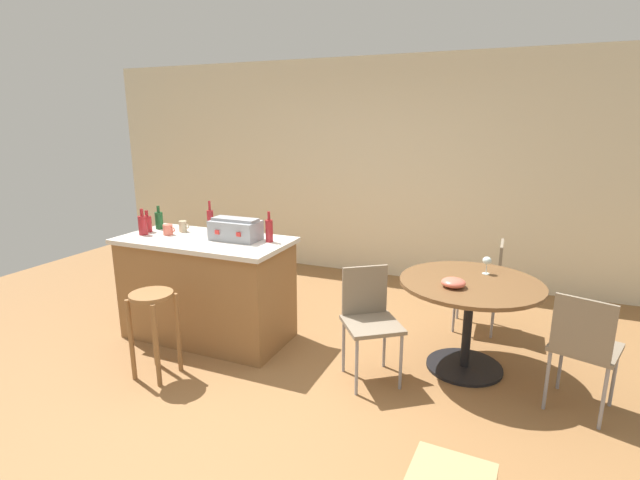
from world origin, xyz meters
TOP-DOWN VIEW (x-y plane):
  - ground_plane at (0.00, 0.00)m, footprint 8.80×8.80m
  - back_wall at (0.00, 2.98)m, footprint 8.00×0.10m
  - kitchen_island at (-0.90, 0.53)m, footprint 1.53×0.76m
  - wooden_stool at (-0.86, -0.21)m, footprint 0.32×0.32m
  - dining_table at (1.35, 0.84)m, footprint 1.09×1.09m
  - folding_chair_near at (2.11, 0.52)m, footprint 0.50×0.50m
  - folding_chair_far at (1.41, 1.67)m, footprint 0.41×0.40m
  - folding_chair_left at (0.66, 0.43)m, footprint 0.56×0.56m
  - toolbox at (-0.62, 0.60)m, footprint 0.43×0.25m
  - bottle_0 at (-1.53, 0.69)m, footprint 0.07×0.07m
  - bottle_1 at (-0.31, 0.65)m, footprint 0.06×0.06m
  - bottle_2 at (-0.94, 0.69)m, footprint 0.06×0.06m
  - bottle_3 at (-1.55, 0.55)m, footprint 0.08×0.08m
  - bottle_4 at (-1.50, 0.44)m, footprint 0.08×0.08m
  - cup_0 at (-1.24, 0.67)m, footprint 0.11×0.07m
  - cup_1 at (-1.29, 0.52)m, footprint 0.12×0.09m
  - wine_glass at (1.44, 1.08)m, footprint 0.07×0.07m
  - serving_bowl at (1.24, 0.65)m, footprint 0.18×0.18m

SIDE VIEW (x-z plane):
  - ground_plane at x=0.00m, z-range 0.00..0.00m
  - kitchen_island at x=-0.90m, z-range 0.00..0.94m
  - wooden_stool at x=-0.86m, z-range 0.15..0.83m
  - folding_chair_left at x=0.66m, z-range 0.08..0.94m
  - folding_chair_near at x=2.11m, z-range 0.08..0.94m
  - folding_chair_far at x=1.41m, z-range 0.08..0.95m
  - dining_table at x=1.35m, z-range 0.20..0.94m
  - serving_bowl at x=1.24m, z-range 0.74..0.81m
  - wine_glass at x=1.44m, z-range 0.77..0.92m
  - cup_1 at x=-1.29m, z-range 0.93..1.03m
  - cup_0 at x=-1.24m, z-range 0.93..1.04m
  - bottle_3 at x=-1.55m, z-range 0.91..1.11m
  - bottle_0 at x=-1.53m, z-range 0.91..1.13m
  - toolbox at x=-0.62m, z-range 0.93..1.12m
  - bottle_4 at x=-1.50m, z-range 0.91..1.15m
  - bottle_1 at x=-0.31m, z-range 0.90..1.17m
  - bottle_2 at x=-0.94m, z-range 0.90..1.21m
  - back_wall at x=0.00m, z-range 0.00..2.70m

